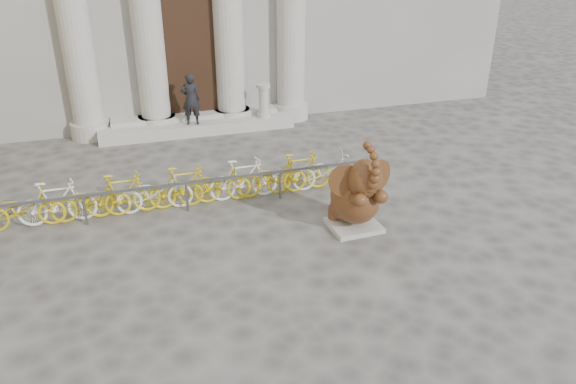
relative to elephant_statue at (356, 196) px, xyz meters
name	(u,v)px	position (x,y,z in m)	size (l,w,h in m)	color
ground	(285,306)	(-2.21, -2.15, -0.76)	(80.00, 80.00, 0.00)	#474442
entrance_steps	(198,126)	(-2.21, 7.25, -0.58)	(6.00, 1.20, 0.36)	#A8A59E
elephant_statue	(356,196)	(0.00, 0.00, 0.00)	(1.40, 1.56, 2.09)	#A8A59E
bike_rack	(185,186)	(-3.30, 2.13, -0.26)	(8.77, 0.53, 1.00)	slate
pedestrian	(191,99)	(-2.41, 6.90, 0.39)	(0.57, 0.38, 1.57)	black
balustrade_post	(264,102)	(-0.13, 6.95, 0.09)	(0.43, 0.43, 1.06)	#A8A59E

